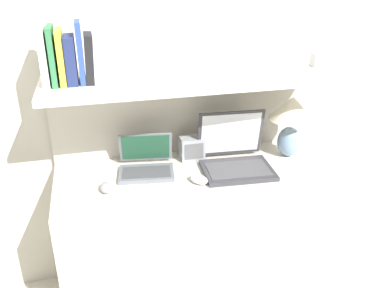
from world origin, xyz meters
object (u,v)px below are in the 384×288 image
object	(u,v)px
laptop_large	(235,157)
book_blue	(80,52)
table_lamp	(291,117)
shelf_gadget	(318,60)
router_box	(192,148)
book_navy	(71,60)
laptop_small	(146,164)
book_white	(44,56)
book_black	(89,58)
computer_mouse	(199,179)
second_mouse	(106,187)
book_green	(53,56)
book_yellow	(61,57)

from	to	relation	value
laptop_large	book_blue	distance (m)	0.87
table_lamp	shelf_gadget	distance (m)	0.31
router_box	book_navy	xyz separation A→B (m)	(-0.54, -0.09, 0.50)
router_box	shelf_gadget	distance (m)	0.76
laptop_small	book_navy	distance (m)	0.60
laptop_small	book_white	bearing A→B (deg)	-179.95
laptop_small	book_black	world-z (taller)	book_black
book_white	computer_mouse	bearing A→B (deg)	-15.16
second_mouse	book_white	xyz separation A→B (m)	(-0.19, 0.13, 0.56)
laptop_small	second_mouse	world-z (taller)	laptop_small
router_box	shelf_gadget	xyz separation A→B (m)	(0.61, -0.09, 0.44)
second_mouse	book_green	distance (m)	0.60
laptop_large	computer_mouse	world-z (taller)	laptop_large
laptop_large	book_white	distance (m)	0.98
computer_mouse	router_box	bearing A→B (deg)	82.63
table_lamp	shelf_gadget	world-z (taller)	shelf_gadget
book_blue	book_navy	bearing A→B (deg)	180.00
book_green	book_navy	xyz separation A→B (m)	(0.07, 0.00, -0.02)
computer_mouse	book_black	world-z (taller)	book_black
book_navy	shelf_gadget	bearing A→B (deg)	0.00
laptop_large	book_blue	bearing A→B (deg)	174.71
book_green	book_navy	bearing A→B (deg)	0.00
book_green	book_blue	xyz separation A→B (m)	(0.11, 0.00, 0.01)
table_lamp	book_blue	bearing A→B (deg)	179.91
table_lamp	computer_mouse	size ratio (longest dim) A/B	2.75
table_lamp	shelf_gadget	size ratio (longest dim) A/B	4.92
laptop_small	shelf_gadget	bearing A→B (deg)	-0.02
second_mouse	book_yellow	world-z (taller)	book_yellow
second_mouse	shelf_gadget	distance (m)	1.17
second_mouse	book_blue	distance (m)	0.59
laptop_small	second_mouse	distance (m)	0.24
book_blue	laptop_large	bearing A→B (deg)	-5.29
table_lamp	book_white	distance (m)	1.20
book_black	shelf_gadget	xyz separation A→B (m)	(1.08, 0.00, -0.07)
book_green	book_yellow	world-z (taller)	book_green
table_lamp	book_navy	distance (m)	1.09
laptop_large	laptop_small	world-z (taller)	laptop_large
laptop_large	book_yellow	xyz separation A→B (m)	(-0.76, 0.06, 0.52)
computer_mouse	book_yellow	xyz separation A→B (m)	(-0.54, 0.16, 0.56)
book_navy	book_blue	world-z (taller)	book_blue
book_yellow	book_navy	bearing A→B (deg)	0.00
router_box	book_navy	world-z (taller)	book_navy
computer_mouse	book_black	bearing A→B (deg)	159.17
second_mouse	shelf_gadget	bearing A→B (deg)	7.22
laptop_large	second_mouse	bearing A→B (deg)	-173.52
book_navy	book_black	size ratio (longest dim) A/B	0.97
second_mouse	router_box	bearing A→B (deg)	26.53
laptop_small	book_blue	world-z (taller)	book_blue
book_green	shelf_gadget	size ratio (longest dim) A/B	3.58
second_mouse	table_lamp	bearing A→B (deg)	7.98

